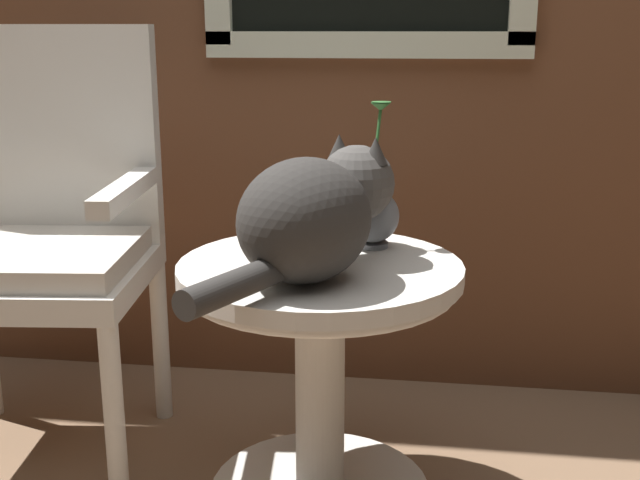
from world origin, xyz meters
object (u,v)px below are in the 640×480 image
pewter_vase_with_ivy (373,208)px  wicker_chair (41,224)px  wicker_side_table (320,345)px  cat (314,214)px

pewter_vase_with_ivy → wicker_chair: bearing=178.7°
wicker_side_table → cat: bearing=-89.3°
wicker_side_table → pewter_vase_with_ivy: 0.32m
pewter_vase_with_ivy → cat: bearing=-112.2°
wicker_side_table → pewter_vase_with_ivy: pewter_vase_with_ivy is taller
wicker_side_table → wicker_chair: (-0.70, 0.16, 0.20)m
wicker_side_table → cat: (0.00, -0.10, 0.31)m
wicker_chair → cat: 0.75m
wicker_chair → pewter_vase_with_ivy: wicker_chair is taller
wicker_chair → wicker_side_table: bearing=-13.1°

